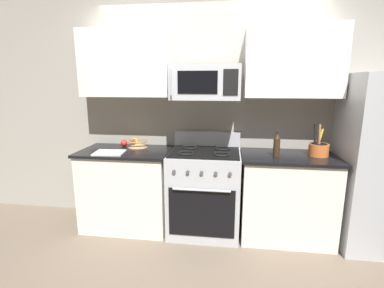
# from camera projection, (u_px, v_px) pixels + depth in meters

# --- Properties ---
(ground_plane) EXTENTS (16.00, 16.00, 0.00)m
(ground_plane) POSITION_uv_depth(u_px,v_px,m) (197.00, 267.00, 2.57)
(ground_plane) COLOR #6B5B4C
(wall_back) EXTENTS (8.00, 0.10, 2.60)m
(wall_back) POSITION_uv_depth(u_px,v_px,m) (208.00, 113.00, 3.32)
(wall_back) COLOR #9E998E
(wall_back) RESTS_ON ground
(counter_left) EXTENTS (1.00, 0.63, 0.91)m
(counter_left) POSITION_uv_depth(u_px,v_px,m) (128.00, 188.00, 3.24)
(counter_left) COLOR silver
(counter_left) RESTS_ON ground
(range_oven) EXTENTS (0.76, 0.68, 1.09)m
(range_oven) POSITION_uv_depth(u_px,v_px,m) (204.00, 191.00, 3.12)
(range_oven) COLOR #B2B5BA
(range_oven) RESTS_ON ground
(counter_right) EXTENTS (0.97, 0.63, 0.91)m
(counter_right) POSITION_uv_depth(u_px,v_px,m) (286.00, 197.00, 3.01)
(counter_right) COLOR silver
(counter_right) RESTS_ON ground
(microwave) EXTENTS (0.71, 0.44, 0.35)m
(microwave) POSITION_uv_depth(u_px,v_px,m) (206.00, 82.00, 2.90)
(microwave) COLOR #B2B5BA
(upper_cabinets_left) EXTENTS (0.99, 0.34, 0.72)m
(upper_cabinets_left) POSITION_uv_depth(u_px,v_px,m) (126.00, 64.00, 3.11)
(upper_cabinets_left) COLOR silver
(upper_cabinets_right) EXTENTS (0.96, 0.34, 0.72)m
(upper_cabinets_right) POSITION_uv_depth(u_px,v_px,m) (293.00, 62.00, 2.87)
(upper_cabinets_right) COLOR silver
(utensil_crock) EXTENTS (0.20, 0.20, 0.33)m
(utensil_crock) POSITION_uv_depth(u_px,v_px,m) (318.00, 149.00, 2.89)
(utensil_crock) COLOR #D1662D
(utensil_crock) RESTS_ON counter_right
(fruit_basket) EXTENTS (0.23, 0.23, 0.10)m
(fruit_basket) POSITION_uv_depth(u_px,v_px,m) (137.00, 143.00, 3.28)
(fruit_basket) COLOR #9E7A4C
(fruit_basket) RESTS_ON counter_left
(apple_loose) EXTENTS (0.08, 0.08, 0.08)m
(apple_loose) POSITION_uv_depth(u_px,v_px,m) (124.00, 143.00, 3.32)
(apple_loose) COLOR red
(apple_loose) RESTS_ON counter_left
(cutting_board) EXTENTS (0.33, 0.27, 0.02)m
(cutting_board) POSITION_uv_depth(u_px,v_px,m) (109.00, 153.00, 3.00)
(cutting_board) COLOR silver
(cutting_board) RESTS_ON counter_left
(bottle_soy) EXTENTS (0.07, 0.07, 0.25)m
(bottle_soy) POSITION_uv_depth(u_px,v_px,m) (277.00, 145.00, 2.86)
(bottle_soy) COLOR #382314
(bottle_soy) RESTS_ON counter_right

